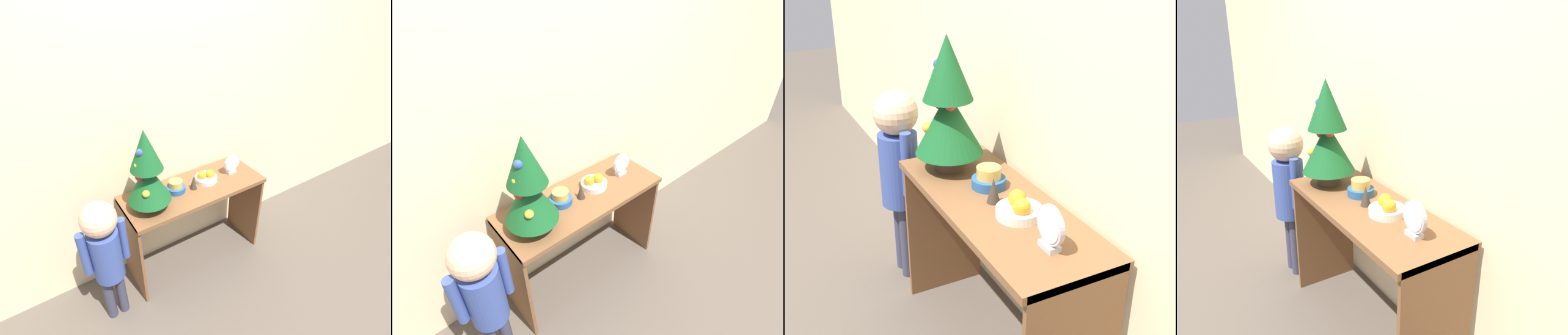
% 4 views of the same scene
% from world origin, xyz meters
% --- Properties ---
extents(ground_plane, '(12.00, 12.00, 0.00)m').
position_xyz_m(ground_plane, '(0.00, 0.00, 0.00)').
color(ground_plane, brown).
extents(back_wall, '(7.00, 0.05, 2.50)m').
position_xyz_m(back_wall, '(0.00, 0.44, 1.25)').
color(back_wall, beige).
rests_on(back_wall, ground_plane).
extents(console_table, '(1.03, 0.40, 0.70)m').
position_xyz_m(console_table, '(0.00, 0.20, 0.54)').
color(console_table, brown).
rests_on(console_table, ground_plane).
extents(mini_tree, '(0.28, 0.28, 0.56)m').
position_xyz_m(mini_tree, '(-0.35, 0.17, 0.98)').
color(mini_tree, '#4C3828').
rests_on(mini_tree, console_table).
extents(fruit_bowl, '(0.16, 0.16, 0.09)m').
position_xyz_m(fruit_bowl, '(0.12, 0.22, 0.74)').
color(fruit_bowl, silver).
rests_on(fruit_bowl, console_table).
extents(singing_bowl, '(0.13, 0.13, 0.08)m').
position_xyz_m(singing_bowl, '(-0.13, 0.23, 0.74)').
color(singing_bowl, '#235189').
rests_on(singing_bowl, console_table).
extents(desk_clock, '(0.13, 0.04, 0.15)m').
position_xyz_m(desk_clock, '(0.34, 0.20, 0.78)').
color(desk_clock, '#B2B2B7').
rests_on(desk_clock, console_table).
extents(figurine, '(0.05, 0.05, 0.10)m').
position_xyz_m(figurine, '(-0.01, 0.19, 0.75)').
color(figurine, '#382D23').
rests_on(figurine, console_table).
extents(child_figure, '(0.29, 0.21, 0.96)m').
position_xyz_m(child_figure, '(-0.71, 0.06, 0.63)').
color(child_figure, '#38384C').
rests_on(child_figure, ground_plane).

